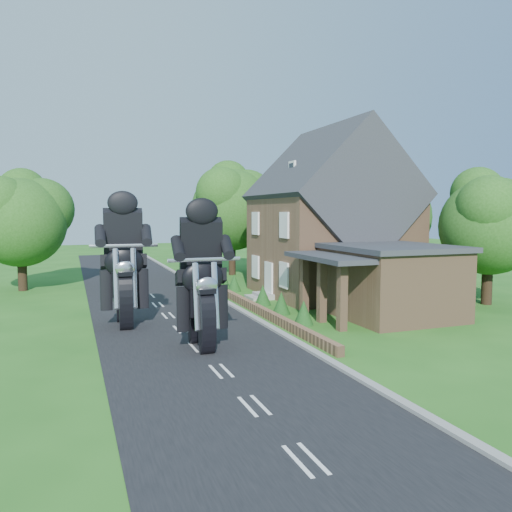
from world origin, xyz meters
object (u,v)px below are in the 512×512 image
object	(u,v)px
house	(331,223)
motorcycle_lead	(202,327)
motorcycle_follow	(125,306)
garden_wall	(239,300)
annex	(388,280)

from	to	relation	value
house	motorcycle_lead	bearing A→B (deg)	-138.38
motorcycle_follow	house	bearing A→B (deg)	-157.97
garden_wall	house	world-z (taller)	house
garden_wall	motorcycle_follow	world-z (taller)	motorcycle_follow
garden_wall	motorcycle_follow	bearing A→B (deg)	-151.47
house	annex	xyz separation A→B (m)	(-0.62, -6.80, -2.58)
annex	motorcycle_lead	bearing A→B (deg)	-165.98
garden_wall	annex	world-z (taller)	annex
garden_wall	annex	xyz separation A→B (m)	(5.57, -5.80, 1.57)
garden_wall	motorcycle_lead	xyz separation A→B (m)	(-4.21, -8.24, 0.62)
annex	motorcycle_follow	size ratio (longest dim) A/B	3.72
motorcycle_lead	motorcycle_follow	xyz separation A→B (m)	(-2.25, 4.73, 0.06)
house	annex	world-z (taller)	house
house	motorcycle_follow	xyz separation A→B (m)	(-12.65, -4.51, -3.46)
motorcycle_follow	garden_wall	bearing A→B (deg)	-149.07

